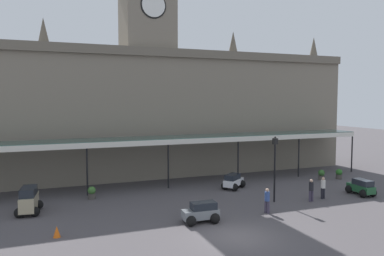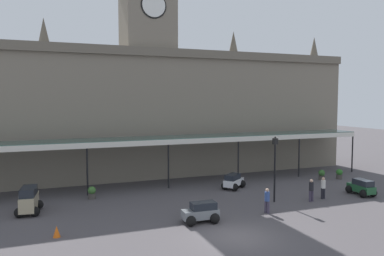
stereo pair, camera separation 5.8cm
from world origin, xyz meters
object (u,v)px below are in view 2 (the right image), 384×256
(car_grey_estate, at_px, (201,214))
(pedestrian_near_entrance, at_px, (267,200))
(car_white_estate, at_px, (233,182))
(planter_near_kerb, at_px, (92,193))
(pedestrian_crossing_forecourt, at_px, (323,187))
(planter_by_canopy, at_px, (339,174))
(pedestrian_beside_cars, at_px, (311,189))
(car_beige_van, at_px, (29,201))
(car_green_estate, at_px, (361,188))
(victorian_lamppost, at_px, (275,161))
(traffic_cone, at_px, (57,232))
(planter_forecourt_centre, at_px, (322,175))

(car_grey_estate, xyz_separation_m, pedestrian_near_entrance, (4.86, 0.20, 0.34))
(car_white_estate, height_order, planter_near_kerb, car_white_estate)
(car_white_estate, xyz_separation_m, pedestrian_crossing_forecourt, (4.86, -5.42, 0.34))
(car_white_estate, relative_size, planter_by_canopy, 2.52)
(pedestrian_beside_cars, height_order, planter_by_canopy, pedestrian_beside_cars)
(car_beige_van, height_order, car_grey_estate, car_beige_van)
(car_beige_van, distance_m, car_grey_estate, 11.57)
(pedestrian_beside_cars, relative_size, pedestrian_near_entrance, 1.00)
(car_green_estate, bearing_deg, victorian_lamppost, 174.10)
(pedestrian_beside_cars, height_order, pedestrian_crossing_forecourt, same)
(car_green_estate, relative_size, victorian_lamppost, 0.47)
(car_beige_van, bearing_deg, traffic_cone, -73.59)
(pedestrian_beside_cars, relative_size, pedestrian_crossing_forecourt, 1.00)
(victorian_lamppost, bearing_deg, planter_by_canopy, 24.34)
(car_grey_estate, height_order, planter_forecourt_centre, car_grey_estate)
(car_beige_van, xyz_separation_m, car_white_estate, (15.95, 1.33, -0.24))
(car_white_estate, bearing_deg, car_green_estate, -33.68)
(car_green_estate, relative_size, pedestrian_beside_cars, 1.37)
(car_beige_van, relative_size, planter_near_kerb, 2.60)
(pedestrian_beside_cars, bearing_deg, pedestrian_near_entrance, -164.34)
(pedestrian_near_entrance, height_order, planter_forecourt_centre, pedestrian_near_entrance)
(car_green_estate, height_order, planter_near_kerb, car_green_estate)
(pedestrian_crossing_forecourt, relative_size, pedestrian_near_entrance, 1.00)
(car_beige_van, relative_size, pedestrian_near_entrance, 1.49)
(planter_near_kerb, bearing_deg, planter_forecourt_centre, -2.21)
(car_beige_van, bearing_deg, car_green_estate, -9.99)
(car_white_estate, xyz_separation_m, planter_near_kerb, (-11.62, 0.92, -0.07))
(planter_forecourt_centre, bearing_deg, car_beige_van, -176.74)
(planter_by_canopy, bearing_deg, victorian_lamppost, -155.66)
(car_beige_van, distance_m, victorian_lamppost, 17.33)
(planter_forecourt_centre, bearing_deg, car_grey_estate, -154.45)
(traffic_cone, bearing_deg, planter_near_kerb, 70.07)
(planter_near_kerb, bearing_deg, traffic_cone, -109.93)
(car_grey_estate, bearing_deg, planter_forecourt_centre, 25.55)
(car_green_estate, bearing_deg, planter_by_canopy, 63.01)
(traffic_cone, height_order, planter_by_canopy, planter_by_canopy)
(traffic_cone, bearing_deg, car_beige_van, 106.41)
(pedestrian_beside_cars, distance_m, pedestrian_near_entrance, 4.82)
(pedestrian_crossing_forecourt, bearing_deg, car_grey_estate, -170.48)
(car_green_estate, distance_m, pedestrian_crossing_forecourt, 3.62)
(planter_near_kerb, bearing_deg, car_white_estate, -4.54)
(car_beige_van, relative_size, car_grey_estate, 1.10)
(car_beige_van, xyz_separation_m, car_green_estate, (24.40, -4.30, -0.24))
(car_beige_van, distance_m, pedestrian_beside_cars, 19.94)
(car_beige_van, relative_size, traffic_cone, 3.95)
(car_green_estate, bearing_deg, car_white_estate, 146.32)
(car_green_estate, height_order, car_white_estate, same)
(traffic_cone, bearing_deg, victorian_lamppost, 6.82)
(pedestrian_beside_cars, height_order, planter_near_kerb, pedestrian_beside_cars)
(car_grey_estate, distance_m, car_white_estate, 9.41)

